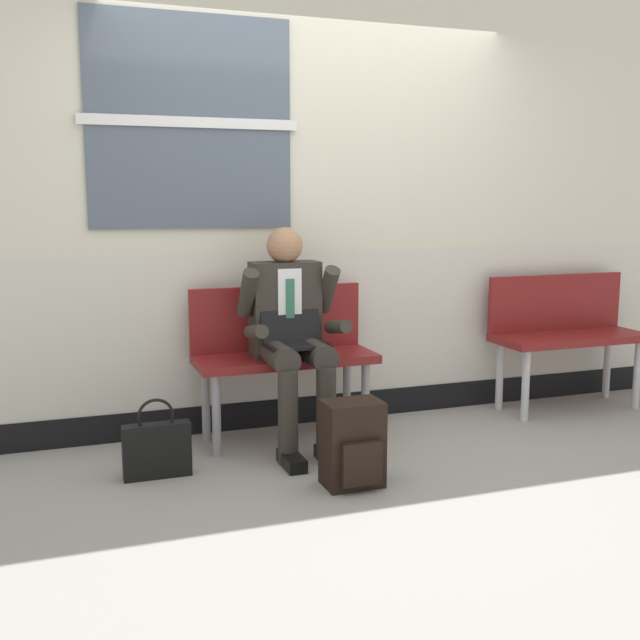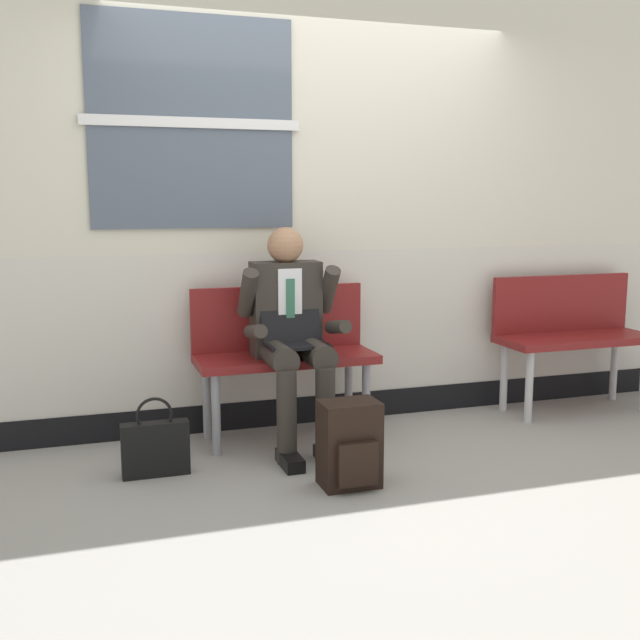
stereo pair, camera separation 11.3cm
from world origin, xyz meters
TOP-DOWN VIEW (x-y plane):
  - ground_plane at (0.00, 0.00)m, footprint 18.00×18.00m
  - station_wall at (-0.01, 0.74)m, footprint 6.13×0.17m
  - bench_with_person at (-0.29, 0.46)m, footprint 1.06×0.42m
  - bench_empty at (1.73, 0.46)m, footprint 1.06×0.42m
  - person_seated at (-0.29, 0.26)m, footprint 0.57×0.70m
  - backpack at (-0.19, -0.43)m, footprint 0.29×0.24m
  - handbag at (-1.10, 0.02)m, footprint 0.35×0.09m

SIDE VIEW (x-z plane):
  - ground_plane at x=0.00m, z-range 0.00..0.00m
  - handbag at x=-1.10m, z-range -0.06..0.36m
  - backpack at x=-0.19m, z-range 0.00..0.43m
  - bench_empty at x=1.73m, z-range 0.10..1.00m
  - bench_with_person at x=-0.29m, z-range 0.10..1.00m
  - person_seated at x=-0.29m, z-range 0.05..1.32m
  - station_wall at x=-0.01m, z-range -0.01..3.07m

